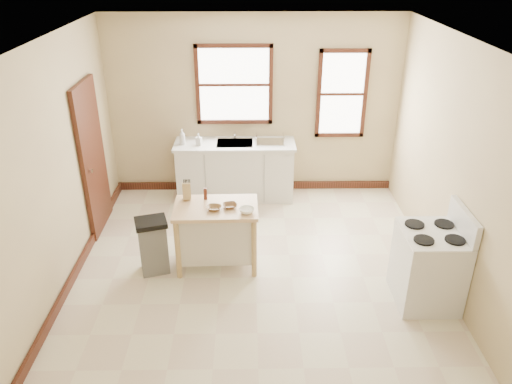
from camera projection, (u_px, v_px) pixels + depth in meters
floor at (256, 277)px, 6.12m from camera, size 5.00×5.00×0.00m
ceiling at (256, 43)px, 4.86m from camera, size 5.00×5.00×0.00m
wall_back at (254, 107)px, 7.72m from camera, size 4.50×0.04×2.80m
wall_left at (51, 175)px, 5.46m from camera, size 0.04×5.00×2.80m
wall_right at (459, 173)px, 5.52m from camera, size 0.04×5.00×2.80m
window_main at (234, 85)px, 7.55m from camera, size 1.17×0.06×1.22m
window_side at (342, 94)px, 7.63m from camera, size 0.77×0.06×1.37m
door_left at (93, 158)px, 6.78m from camera, size 0.06×0.90×2.10m
baseboard_back at (254, 185)px, 8.30m from camera, size 4.50×0.04×0.12m
baseboard_left at (74, 275)px, 6.07m from camera, size 0.04×5.00×0.12m
sink_counter at (235, 170)px, 7.87m from camera, size 1.86×0.62×0.92m
faucet at (235, 132)px, 7.78m from camera, size 0.03×0.03×0.22m
soap_bottle_a at (182, 137)px, 7.56m from camera, size 0.09×0.09×0.24m
soap_bottle_b at (199, 139)px, 7.56m from camera, size 0.10×0.10×0.18m
dish_rack at (270, 139)px, 7.65m from camera, size 0.47×0.37×0.11m
kitchen_island at (217, 236)px, 6.20m from camera, size 1.03×0.66×0.83m
knife_block at (187, 192)px, 6.15m from camera, size 0.11×0.11×0.20m
pepper_grinder at (205, 194)px, 6.15m from camera, size 0.06×0.06×0.15m
bowl_a at (214, 208)px, 5.93m from camera, size 0.20×0.20×0.04m
bowl_b at (230, 206)px, 5.99m from camera, size 0.20×0.20×0.04m
bowl_c at (247, 211)px, 5.86m from camera, size 0.20×0.20×0.06m
trash_bin at (153, 246)px, 6.10m from camera, size 0.44×0.40×0.72m
gas_stove at (430, 257)px, 5.50m from camera, size 0.72×0.72×1.16m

